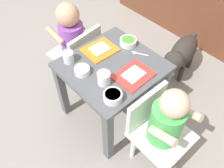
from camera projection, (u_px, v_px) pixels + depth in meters
name	position (u px, v px, depth m)	size (l,w,h in m)	color
ground_plane	(112.00, 112.00, 1.66)	(7.00, 7.00, 0.00)	gray
dining_table	(112.00, 76.00, 1.38)	(0.50, 0.51, 0.46)	#515459
seated_child_left	(73.00, 37.00, 1.57)	(0.31, 0.31, 0.64)	silver
seated_child_right	(164.00, 122.00, 1.16)	(0.28, 0.28, 0.62)	silver
dog	(182.00, 53.00, 1.74)	(0.23, 0.44, 0.33)	#332D28
food_tray_left	(100.00, 50.00, 1.39)	(0.17, 0.19, 0.02)	orange
food_tray_right	(134.00, 75.00, 1.25)	(0.16, 0.20, 0.02)	red
water_cup_left	(104.00, 79.00, 1.21)	(0.07, 0.07, 0.07)	white
water_cup_right	(68.00, 58.00, 1.31)	(0.06, 0.06, 0.07)	white
veggie_bowl_far	(128.00, 42.00, 1.41)	(0.10, 0.10, 0.04)	white
veggie_bowl_near	(82.00, 70.00, 1.26)	(0.08, 0.08, 0.04)	white
cereal_bowl_left_side	(113.00, 96.00, 1.14)	(0.09, 0.09, 0.04)	white
spoon_by_left_tray	(138.00, 53.00, 1.37)	(0.09, 0.06, 0.01)	silver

